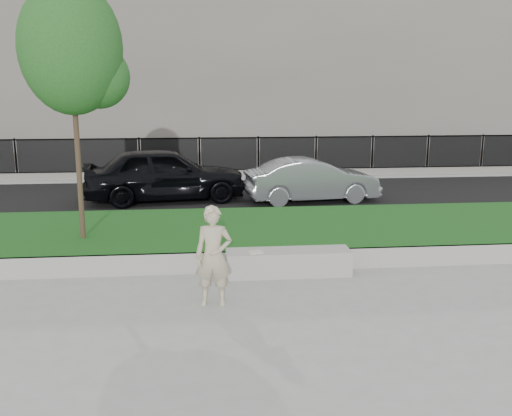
{
  "coord_description": "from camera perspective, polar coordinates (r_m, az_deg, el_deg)",
  "views": [
    {
      "loc": [
        -0.64,
        -9.23,
        3.43
      ],
      "look_at": [
        0.42,
        1.2,
        1.2
      ],
      "focal_mm": 40.0,
      "sensor_mm": 36.0,
      "label": 1
    }
  ],
  "objects": [
    {
      "name": "grass_bank",
      "position": [
        12.66,
        -2.71,
        -2.76
      ],
      "size": [
        34.0,
        4.0,
        0.4
      ],
      "primitive_type": "cube",
      "color": "black",
      "rests_on": "ground"
    },
    {
      "name": "car_dark",
      "position": [
        17.38,
        -9.1,
        3.38
      ],
      "size": [
        5.04,
        2.61,
        1.64
      ],
      "primitive_type": "imported",
      "rotation": [
        0.0,
        0.0,
        1.72
      ],
      "color": "black",
      "rests_on": "street"
    },
    {
      "name": "young_tree",
      "position": [
        11.87,
        -17.6,
        14.55
      ],
      "size": [
        2.06,
        1.97,
        5.04
      ],
      "color": "#38281C",
      "rests_on": "grass_bank"
    },
    {
      "name": "far_pavement",
      "position": [
        22.49,
        -4.1,
        3.39
      ],
      "size": [
        34.0,
        3.0,
        0.12
      ],
      "primitive_type": "cube",
      "color": "gray",
      "rests_on": "ground"
    },
    {
      "name": "building_facade",
      "position": [
        29.28,
        -4.69,
        15.08
      ],
      "size": [
        34.0,
        10.0,
        10.0
      ],
      "primitive_type": "cube",
      "color": "slate",
      "rests_on": "ground"
    },
    {
      "name": "car_silver",
      "position": [
        17.15,
        5.61,
        2.79
      ],
      "size": [
        4.09,
        1.84,
        1.3
      ],
      "primitive_type": "imported",
      "rotation": [
        0.0,
        0.0,
        1.69
      ],
      "color": "gray",
      "rests_on": "street"
    },
    {
      "name": "ground",
      "position": [
        9.86,
        -1.74,
        -8.32
      ],
      "size": [
        90.0,
        90.0,
        0.0
      ],
      "primitive_type": "plane",
      "color": "gray",
      "rests_on": "ground"
    },
    {
      "name": "iron_fence",
      "position": [
        21.43,
        -4.04,
        4.27
      ],
      "size": [
        32.0,
        0.3,
        1.5
      ],
      "color": "slate",
      "rests_on": "far_pavement"
    },
    {
      "name": "grass_kerb",
      "position": [
        10.78,
        -2.14,
        -5.41
      ],
      "size": [
        34.0,
        0.08,
        0.4
      ],
      "primitive_type": "cube",
      "color": "gray",
      "rests_on": "ground"
    },
    {
      "name": "man",
      "position": [
        9.07,
        -4.27,
        -4.81
      ],
      "size": [
        0.63,
        0.45,
        1.61
      ],
      "primitive_type": "imported",
      "rotation": [
        0.0,
        0.0,
        -0.12
      ],
      "color": "#BEB192",
      "rests_on": "ground"
    },
    {
      "name": "street",
      "position": [
        18.06,
        -3.66,
        1.13
      ],
      "size": [
        34.0,
        7.0,
        0.04
      ],
      "primitive_type": "cube",
      "color": "black",
      "rests_on": "ground"
    },
    {
      "name": "book",
      "position": [
        10.4,
        -0.05,
        -4.42
      ],
      "size": [
        0.29,
        0.24,
        0.03
      ],
      "primitive_type": "cube",
      "rotation": [
        0.0,
        0.0,
        0.29
      ],
      "color": "beige",
      "rests_on": "stone_bench"
    },
    {
      "name": "stone_bench",
      "position": [
        10.65,
        3.25,
        -5.45
      ],
      "size": [
        2.3,
        0.58,
        0.47
      ],
      "primitive_type": "cube",
      "color": "gray",
      "rests_on": "ground"
    }
  ]
}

